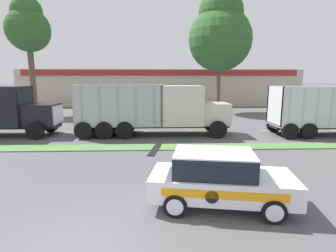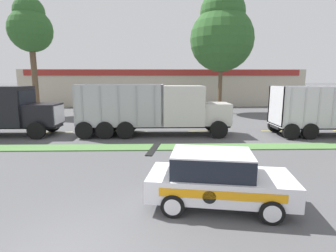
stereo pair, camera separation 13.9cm
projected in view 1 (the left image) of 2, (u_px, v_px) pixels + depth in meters
name	position (u px, v px, depth m)	size (l,w,h in m)	color
grass_verge	(126.00, 147.00, 14.47)	(120.00, 1.31, 0.06)	#517F42
centre_line_3	(55.00, 132.00, 18.85)	(2.40, 0.14, 0.01)	yellow
centre_line_4	(130.00, 132.00, 19.05)	(2.40, 0.14, 0.01)	yellow
centre_line_5	(204.00, 131.00, 19.24)	(2.40, 0.14, 0.01)	yellow
centre_line_6	(276.00, 131.00, 19.44)	(2.40, 0.14, 0.01)	yellow
dump_truck_trail	(167.00, 110.00, 17.77)	(10.15, 2.85, 3.42)	black
rally_car	(219.00, 178.00, 7.75)	(4.41, 2.44, 1.69)	white
store_building_backdrop	(161.00, 87.00, 42.00)	(39.65, 12.10, 5.13)	#BCB29E
tree_behind_left	(28.00, 27.00, 26.90)	(4.43, 4.43, 12.11)	brown
tree_behind_centre	(220.00, 33.00, 28.49)	(6.91, 6.91, 13.24)	brown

